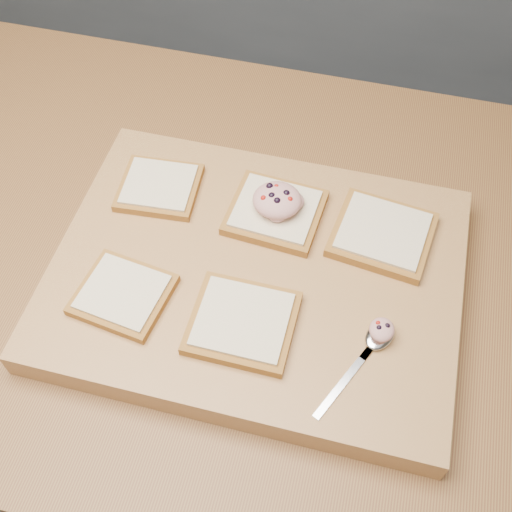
% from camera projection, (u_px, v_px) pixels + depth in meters
% --- Properties ---
extents(ground, '(4.00, 4.00, 0.00)m').
position_uv_depth(ground, '(318.00, 474.00, 1.61)').
color(ground, '#515459').
rests_on(ground, ground).
extents(island_counter, '(2.00, 0.80, 0.90)m').
position_uv_depth(island_counter, '(337.00, 404.00, 1.24)').
color(island_counter, slate).
rests_on(island_counter, ground).
extents(cutting_board, '(0.53, 0.40, 0.04)m').
position_uv_depth(cutting_board, '(256.00, 277.00, 0.85)').
color(cutting_board, '#B1884B').
rests_on(cutting_board, island_counter).
extents(bread_far_left, '(0.12, 0.11, 0.02)m').
position_uv_depth(bread_far_left, '(159.00, 187.00, 0.90)').
color(bread_far_left, olive).
rests_on(bread_far_left, cutting_board).
extents(bread_far_center, '(0.13, 0.12, 0.02)m').
position_uv_depth(bread_far_center, '(275.00, 212.00, 0.87)').
color(bread_far_center, olive).
rests_on(bread_far_center, cutting_board).
extents(bread_far_right, '(0.14, 0.13, 0.02)m').
position_uv_depth(bread_far_right, '(382.00, 234.00, 0.85)').
color(bread_far_right, olive).
rests_on(bread_far_right, cutting_board).
extents(bread_near_left, '(0.12, 0.11, 0.02)m').
position_uv_depth(bread_near_left, '(123.00, 294.00, 0.80)').
color(bread_near_left, olive).
rests_on(bread_near_left, cutting_board).
extents(bread_near_center, '(0.13, 0.12, 0.02)m').
position_uv_depth(bread_near_center, '(243.00, 322.00, 0.77)').
color(bread_near_center, olive).
rests_on(bread_near_center, cutting_board).
extents(tuna_salad_dollop, '(0.07, 0.06, 0.03)m').
position_uv_depth(tuna_salad_dollop, '(277.00, 200.00, 0.85)').
color(tuna_salad_dollop, '#D49288').
rests_on(tuna_salad_dollop, bread_far_center).
extents(spoon, '(0.08, 0.15, 0.01)m').
position_uv_depth(spoon, '(375.00, 342.00, 0.76)').
color(spoon, silver).
rests_on(spoon, cutting_board).
extents(spoon_salad, '(0.03, 0.03, 0.02)m').
position_uv_depth(spoon_salad, '(382.00, 330.00, 0.76)').
color(spoon_salad, '#D49288').
rests_on(spoon_salad, spoon).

